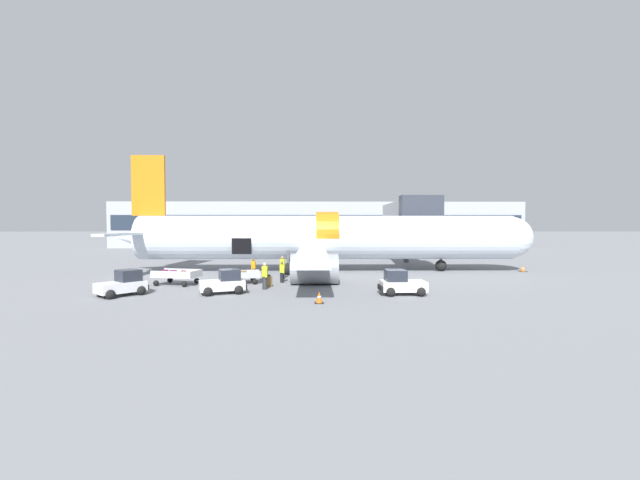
{
  "coord_description": "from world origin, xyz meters",
  "views": [
    {
      "loc": [
        -0.54,
        -33.35,
        4.26
      ],
      "look_at": [
        -0.05,
        1.68,
        2.97
      ],
      "focal_mm": 22.0,
      "sensor_mm": 36.0,
      "label": 1
    }
  ],
  "objects_px": {
    "baggage_cart_queued": "(177,277)",
    "ground_crew_loader_a": "(282,272)",
    "ground_crew_loader_b": "(282,267)",
    "ground_crew_supervisor": "(265,275)",
    "baggage_tug_rear": "(123,285)",
    "baggage_tug_lead": "(224,283)",
    "baggage_tug_mid": "(401,284)",
    "baggage_cart_loading": "(240,277)",
    "airplane": "(323,238)",
    "suitcase_on_tarmac_upright": "(269,281)",
    "ground_crew_driver": "(253,268)"
  },
  "relations": [
    {
      "from": "baggage_tug_mid",
      "to": "suitcase_on_tarmac_upright",
      "type": "xyz_separation_m",
      "value": [
        -8.54,
        3.13,
        -0.28
      ]
    },
    {
      "from": "baggage_tug_rear",
      "to": "ground_crew_driver",
      "type": "height_order",
      "value": "ground_crew_driver"
    },
    {
      "from": "baggage_tug_mid",
      "to": "baggage_tug_lead",
      "type": "bearing_deg",
      "value": 177.09
    },
    {
      "from": "baggage_cart_queued",
      "to": "ground_crew_loader_a",
      "type": "height_order",
      "value": "ground_crew_loader_a"
    },
    {
      "from": "baggage_cart_queued",
      "to": "ground_crew_loader_a",
      "type": "distance_m",
      "value": 7.52
    },
    {
      "from": "baggage_tug_mid",
      "to": "ground_crew_driver",
      "type": "relative_size",
      "value": 1.76
    },
    {
      "from": "baggage_tug_rear",
      "to": "ground_crew_driver",
      "type": "relative_size",
      "value": 1.84
    },
    {
      "from": "baggage_tug_rear",
      "to": "baggage_cart_queued",
      "type": "relative_size",
      "value": 0.72
    },
    {
      "from": "baggage_tug_lead",
      "to": "baggage_cart_loading",
      "type": "bearing_deg",
      "value": 87.32
    },
    {
      "from": "baggage_cart_loading",
      "to": "suitcase_on_tarmac_upright",
      "type": "distance_m",
      "value": 2.87
    },
    {
      "from": "ground_crew_loader_a",
      "to": "suitcase_on_tarmac_upright",
      "type": "xyz_separation_m",
      "value": [
        -0.76,
        -2.03,
        -0.45
      ]
    },
    {
      "from": "ground_crew_loader_a",
      "to": "ground_crew_loader_b",
      "type": "distance_m",
      "value": 2.11
    },
    {
      "from": "baggage_tug_mid",
      "to": "ground_crew_supervisor",
      "type": "height_order",
      "value": "ground_crew_supervisor"
    },
    {
      "from": "baggage_tug_lead",
      "to": "ground_crew_loader_b",
      "type": "relative_size",
      "value": 1.72
    },
    {
      "from": "ground_crew_supervisor",
      "to": "suitcase_on_tarmac_upright",
      "type": "distance_m",
      "value": 1.19
    },
    {
      "from": "baggage_tug_lead",
      "to": "ground_crew_loader_b",
      "type": "height_order",
      "value": "ground_crew_loader_b"
    },
    {
      "from": "suitcase_on_tarmac_upright",
      "to": "baggage_cart_loading",
      "type": "bearing_deg",
      "value": 143.14
    },
    {
      "from": "baggage_cart_loading",
      "to": "airplane",
      "type": "bearing_deg",
      "value": 50.47
    },
    {
      "from": "baggage_cart_queued",
      "to": "baggage_tug_mid",
      "type": "bearing_deg",
      "value": -15.46
    },
    {
      "from": "baggage_tug_rear",
      "to": "ground_crew_loader_a",
      "type": "relative_size",
      "value": 1.9
    },
    {
      "from": "ground_crew_driver",
      "to": "baggage_cart_queued",
      "type": "bearing_deg",
      "value": -145.5
    },
    {
      "from": "baggage_tug_mid",
      "to": "ground_crew_driver",
      "type": "xyz_separation_m",
      "value": [
        -10.29,
        7.61,
        0.19
      ]
    },
    {
      "from": "baggage_tug_mid",
      "to": "ground_crew_supervisor",
      "type": "bearing_deg",
      "value": 166.44
    },
    {
      "from": "baggage_cart_queued",
      "to": "baggage_tug_rear",
      "type": "bearing_deg",
      "value": -112.44
    },
    {
      "from": "airplane",
      "to": "baggage_tug_lead",
      "type": "height_order",
      "value": "airplane"
    },
    {
      "from": "airplane",
      "to": "ground_crew_supervisor",
      "type": "relative_size",
      "value": 21.62
    },
    {
      "from": "baggage_tug_rear",
      "to": "ground_crew_loader_a",
      "type": "height_order",
      "value": "ground_crew_loader_a"
    },
    {
      "from": "baggage_cart_queued",
      "to": "ground_crew_driver",
      "type": "bearing_deg",
      "value": 34.5
    },
    {
      "from": "baggage_tug_rear",
      "to": "baggage_cart_queued",
      "type": "distance_m",
      "value": 4.68
    },
    {
      "from": "baggage_cart_loading",
      "to": "ground_crew_supervisor",
      "type": "height_order",
      "value": "ground_crew_supervisor"
    },
    {
      "from": "baggage_cart_loading",
      "to": "ground_crew_loader_a",
      "type": "bearing_deg",
      "value": 5.89
    },
    {
      "from": "baggage_tug_rear",
      "to": "airplane",
      "type": "bearing_deg",
      "value": 45.21
    },
    {
      "from": "ground_crew_loader_b",
      "to": "baggage_tug_rear",
      "type": "bearing_deg",
      "value": -141.0
    },
    {
      "from": "ground_crew_loader_b",
      "to": "ground_crew_supervisor",
      "type": "bearing_deg",
      "value": -98.36
    },
    {
      "from": "baggage_tug_lead",
      "to": "suitcase_on_tarmac_upright",
      "type": "distance_m",
      "value": 3.59
    },
    {
      "from": "baggage_cart_loading",
      "to": "baggage_tug_mid",
      "type": "bearing_deg",
      "value": -24.12
    },
    {
      "from": "baggage_tug_lead",
      "to": "ground_crew_driver",
      "type": "bearing_deg",
      "value": 83.97
    },
    {
      "from": "ground_crew_loader_b",
      "to": "baggage_tug_mid",
      "type": "bearing_deg",
      "value": -42.54
    },
    {
      "from": "baggage_cart_queued",
      "to": "ground_crew_driver",
      "type": "relative_size",
      "value": 2.55
    },
    {
      "from": "baggage_tug_mid",
      "to": "ground_crew_loader_a",
      "type": "distance_m",
      "value": 9.34
    },
    {
      "from": "baggage_tug_mid",
      "to": "ground_crew_loader_a",
      "type": "relative_size",
      "value": 1.81
    },
    {
      "from": "baggage_tug_rear",
      "to": "ground_crew_driver",
      "type": "distance_m",
      "value": 10.25
    },
    {
      "from": "baggage_cart_queued",
      "to": "suitcase_on_tarmac_upright",
      "type": "height_order",
      "value": "baggage_cart_queued"
    },
    {
      "from": "baggage_tug_lead",
      "to": "baggage_tug_rear",
      "type": "xyz_separation_m",
      "value": [
        -5.99,
        -0.67,
        0.02
      ]
    },
    {
      "from": "airplane",
      "to": "suitcase_on_tarmac_upright",
      "type": "height_order",
      "value": "airplane"
    },
    {
      "from": "baggage_tug_lead",
      "to": "ground_crew_loader_b",
      "type": "xyz_separation_m",
      "value": [
        3.12,
        6.7,
        0.31
      ]
    },
    {
      "from": "baggage_tug_mid",
      "to": "baggage_cart_loading",
      "type": "height_order",
      "value": "baggage_tug_mid"
    },
    {
      "from": "baggage_tug_rear",
      "to": "suitcase_on_tarmac_upright",
      "type": "bearing_deg",
      "value": 20.91
    },
    {
      "from": "baggage_tug_lead",
      "to": "ground_crew_loader_a",
      "type": "height_order",
      "value": "ground_crew_loader_a"
    },
    {
      "from": "ground_crew_supervisor",
      "to": "ground_crew_loader_b",
      "type": "bearing_deg",
      "value": 81.64
    }
  ]
}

